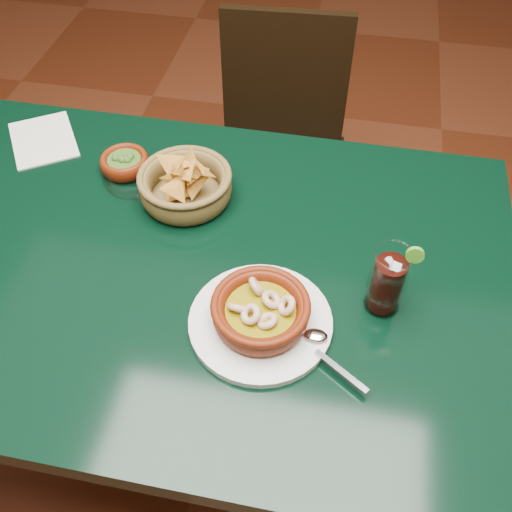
% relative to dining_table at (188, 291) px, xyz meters
% --- Properties ---
extents(ground, '(7.00, 7.00, 0.00)m').
position_rel_dining_table_xyz_m(ground, '(0.00, 0.00, -0.65)').
color(ground, '#471C0C').
rests_on(ground, ground).
extents(dining_table, '(1.20, 0.80, 0.75)m').
position_rel_dining_table_xyz_m(dining_table, '(0.00, 0.00, 0.00)').
color(dining_table, black).
rests_on(dining_table, ground).
extents(dining_chair, '(0.41, 0.41, 0.83)m').
position_rel_dining_table_xyz_m(dining_chair, '(0.07, 0.70, -0.19)').
color(dining_chair, black).
rests_on(dining_chair, ground).
extents(shrimp_plate, '(0.30, 0.24, 0.07)m').
position_rel_dining_table_xyz_m(shrimp_plate, '(0.17, -0.11, 0.13)').
color(shrimp_plate, silver).
rests_on(shrimp_plate, dining_table).
extents(chip_basket, '(0.22, 0.22, 0.12)m').
position_rel_dining_table_xyz_m(chip_basket, '(-0.04, 0.16, 0.13)').
color(chip_basket, brown).
rests_on(chip_basket, dining_table).
extents(guacamole_ramekin, '(0.12, 0.12, 0.04)m').
position_rel_dining_table_xyz_m(guacamole_ramekin, '(-0.18, 0.21, 0.12)').
color(guacamole_ramekin, '#531706').
rests_on(guacamole_ramekin, dining_table).
extents(cola_drink, '(0.13, 0.13, 0.15)m').
position_rel_dining_table_xyz_m(cola_drink, '(0.36, -0.04, 0.16)').
color(cola_drink, white).
rests_on(cola_drink, dining_table).
extents(glass_ashtray, '(0.13, 0.13, 0.03)m').
position_rel_dining_table_xyz_m(glass_ashtray, '(-0.15, 0.18, 0.11)').
color(glass_ashtray, white).
rests_on(glass_ashtray, dining_table).
extents(paper_menu, '(0.20, 0.22, 0.00)m').
position_rel_dining_table_xyz_m(paper_menu, '(-0.40, 0.27, 0.10)').
color(paper_menu, beige).
rests_on(paper_menu, dining_table).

